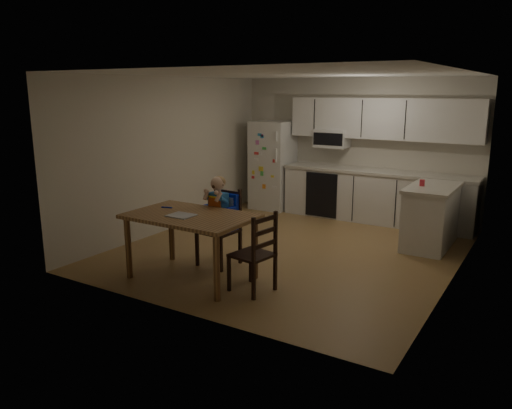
{
  "coord_description": "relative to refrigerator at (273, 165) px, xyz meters",
  "views": [
    {
      "loc": [
        3.22,
        -6.24,
        2.3
      ],
      "look_at": [
        0.04,
        -1.06,
        0.89
      ],
      "focal_mm": 35.0,
      "sensor_mm": 36.0,
      "label": 1
    }
  ],
  "objects": [
    {
      "name": "red_cup",
      "position": [
        3.09,
        -1.01,
        0.11
      ],
      "size": [
        0.07,
        0.07,
        0.09
      ],
      "primitive_type": "cylinder",
      "color": "red",
      "rests_on": "kitchen_island"
    },
    {
      "name": "kitchen_run",
      "position": [
        2.05,
        0.09,
        0.03
      ],
      "size": [
        3.37,
        0.62,
        2.15
      ],
      "color": "silver",
      "rests_on": "ground"
    },
    {
      "name": "chair_side",
      "position": [
        1.97,
        -3.78,
        -0.31
      ],
      "size": [
        0.48,
        0.48,
        0.95
      ],
      "rotation": [
        0.0,
        0.0,
        -1.74
      ],
      "color": "black",
      "rests_on": "ground"
    },
    {
      "name": "kitchen_island",
      "position": [
        3.23,
        -0.93,
        -0.39
      ],
      "size": [
        0.65,
        1.24,
        0.92
      ],
      "color": "silver",
      "rests_on": "ground"
    },
    {
      "name": "room",
      "position": [
        1.55,
        -1.67,
        0.4
      ],
      "size": [
        4.52,
        5.01,
        2.51
      ],
      "color": "olive",
      "rests_on": "ground"
    },
    {
      "name": "refrigerator",
      "position": [
        0.0,
        0.0,
        0.0
      ],
      "size": [
        0.72,
        0.7,
        1.7
      ],
      "primitive_type": "cube",
      "color": "silver",
      "rests_on": "ground"
    },
    {
      "name": "chair_booster",
      "position": [
        1.03,
        -3.19,
        -0.13
      ],
      "size": [
        0.48,
        0.48,
        1.2
      ],
      "rotation": [
        0.0,
        0.0,
        -0.07
      ],
      "color": "black",
      "rests_on": "ground"
    },
    {
      "name": "dining_table",
      "position": [
        1.02,
        -3.81,
        -0.15
      ],
      "size": [
        1.52,
        0.98,
        0.81
      ],
      "color": "brown",
      "rests_on": "ground"
    },
    {
      "name": "toddler_spoon",
      "position": [
        0.53,
        -3.7,
        -0.03
      ],
      "size": [
        0.12,
        0.06,
        0.02
      ],
      "primitive_type": "cylinder",
      "rotation": [
        0.0,
        1.57,
        0.35
      ],
      "color": "#0D24CC",
      "rests_on": "dining_table"
    },
    {
      "name": "napkin",
      "position": [
        0.97,
        -3.92,
        -0.03
      ],
      "size": [
        0.3,
        0.26,
        0.01
      ],
      "primitive_type": "cube",
      "color": "#A6A5AA",
      "rests_on": "dining_table"
    }
  ]
}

